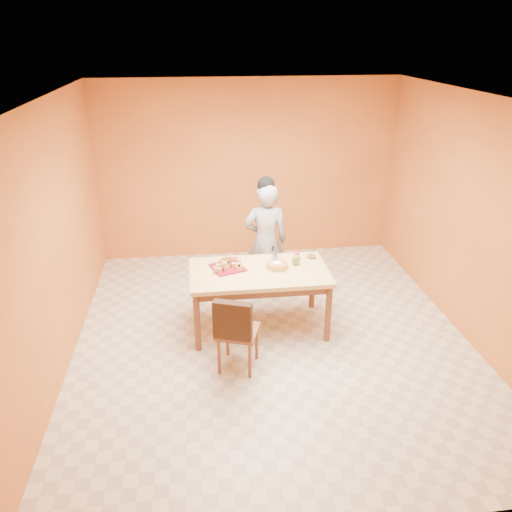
{
  "coord_description": "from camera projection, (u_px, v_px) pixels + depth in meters",
  "views": [
    {
      "loc": [
        -0.8,
        -4.87,
        3.29
      ],
      "look_at": [
        -0.15,
        0.3,
        0.93
      ],
      "focal_mm": 35.0,
      "sensor_mm": 36.0,
      "label": 1
    }
  ],
  "objects": [
    {
      "name": "dining_table",
      "position": [
        259.0,
        278.0,
        5.8
      ],
      "size": [
        1.6,
        0.9,
        0.76
      ],
      "color": "#DAC372",
      "rests_on": "floor"
    },
    {
      "name": "wall_left",
      "position": [
        54.0,
        241.0,
        5.04
      ],
      "size": [
        0.0,
        5.0,
        5.0
      ],
      "primitive_type": "plane",
      "rotation": [
        1.57,
        0.0,
        1.57
      ],
      "color": "orange",
      "rests_on": "floor"
    },
    {
      "name": "cake_server",
      "position": [
        275.0,
        256.0,
        5.95
      ],
      "size": [
        0.13,
        0.3,
        0.01
      ],
      "primitive_type": "cube",
      "rotation": [
        0.0,
        0.0,
        -0.25
      ],
      "color": "silver",
      "rests_on": "sponge_cake"
    },
    {
      "name": "magenta_glass",
      "position": [
        297.0,
        256.0,
        6.03
      ],
      "size": [
        0.08,
        0.08,
        0.09
      ],
      "primitive_type": "cylinder",
      "rotation": [
        0.0,
        0.0,
        0.27
      ],
      "color": "#B91B6B",
      "rests_on": "dining_table"
    },
    {
      "name": "wall_back",
      "position": [
        248.0,
        171.0,
        7.55
      ],
      "size": [
        4.5,
        0.0,
        4.5
      ],
      "primitive_type": "plane",
      "rotation": [
        1.57,
        0.0,
        0.0
      ],
      "color": "orange",
      "rests_on": "floor"
    },
    {
      "name": "dining_chair",
      "position": [
        238.0,
        330.0,
        5.16
      ],
      "size": [
        0.53,
        0.59,
        0.89
      ],
      "rotation": [
        0.0,
        0.0,
        -0.34
      ],
      "color": "brown",
      "rests_on": "floor"
    },
    {
      "name": "wall_right",
      "position": [
        473.0,
        221.0,
        5.55
      ],
      "size": [
        0.0,
        5.0,
        5.0
      ],
      "primitive_type": "plane",
      "rotation": [
        1.57,
        0.0,
        -1.57
      ],
      "color": "orange",
      "rests_on": "floor"
    },
    {
      "name": "egg_ornament",
      "position": [
        296.0,
        260.0,
        5.87
      ],
      "size": [
        0.11,
        0.1,
        0.13
      ],
      "primitive_type": "ellipsoid",
      "rotation": [
        0.0,
        0.0,
        -0.17
      ],
      "color": "olive",
      "rests_on": "dining_table"
    },
    {
      "name": "person",
      "position": [
        266.0,
        241.0,
        6.49
      ],
      "size": [
        0.58,
        0.39,
        1.57
      ],
      "primitive_type": "imported",
      "rotation": [
        0.0,
        0.0,
        3.12
      ],
      "color": "gray",
      "rests_on": "floor"
    },
    {
      "name": "red_dinner_plate",
      "position": [
        230.0,
        261.0,
        5.97
      ],
      "size": [
        0.32,
        0.32,
        0.02
      ],
      "primitive_type": "cylinder",
      "rotation": [
        0.0,
        0.0,
        0.24
      ],
      "color": "maroon",
      "rests_on": "dining_table"
    },
    {
      "name": "pastry_pile",
      "position": [
        228.0,
        263.0,
        5.78
      ],
      "size": [
        0.31,
        0.31,
        0.1
      ],
      "primitive_type": null,
      "color": "#D6B05B",
      "rests_on": "pastry_platter"
    },
    {
      "name": "white_cake_plate",
      "position": [
        277.0,
        268.0,
        5.81
      ],
      "size": [
        0.25,
        0.25,
        0.01
      ],
      "primitive_type": "cylinder",
      "rotation": [
        0.0,
        0.0,
        0.02
      ],
      "color": "white",
      "rests_on": "dining_table"
    },
    {
      "name": "floor",
      "position": [
        272.0,
        338.0,
        5.85
      ],
      "size": [
        5.0,
        5.0,
        0.0
      ],
      "primitive_type": "plane",
      "color": "beige",
      "rests_on": "ground"
    },
    {
      "name": "ceiling",
      "position": [
        276.0,
        98.0,
        4.74
      ],
      "size": [
        5.0,
        5.0,
        0.0
      ],
      "primitive_type": "plane",
      "rotation": [
        3.14,
        0.0,
        0.0
      ],
      "color": "silver",
      "rests_on": "wall_back"
    },
    {
      "name": "checker_tin",
      "position": [
        312.0,
        257.0,
        6.07
      ],
      "size": [
        0.14,
        0.14,
        0.03
      ],
      "primitive_type": "cylinder",
      "rotation": [
        0.0,
        0.0,
        0.33
      ],
      "color": "#3E2811",
      "rests_on": "dining_table"
    },
    {
      "name": "pastry_platter",
      "position": [
        228.0,
        268.0,
        5.8
      ],
      "size": [
        0.44,
        0.44,
        0.02
      ],
      "primitive_type": "cube",
      "rotation": [
        0.0,
        0.0,
        0.33
      ],
      "color": "maroon",
      "rests_on": "dining_table"
    },
    {
      "name": "sponge_cake",
      "position": [
        277.0,
        265.0,
        5.8
      ],
      "size": [
        0.3,
        0.3,
        0.06
      ],
      "primitive_type": "cylinder",
      "rotation": [
        0.0,
        0.0,
        0.24
      ],
      "color": "gold",
      "rests_on": "white_cake_plate"
    }
  ]
}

